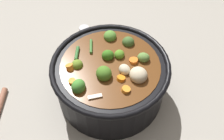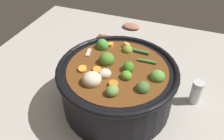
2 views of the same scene
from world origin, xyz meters
The scene contains 4 objects.
ground_plane centered at (0.00, 0.00, 0.00)m, with size 1.10×1.10×0.00m, color #9E998E.
cooking_pot centered at (0.00, 0.00, 0.07)m, with size 0.33×0.33×0.16m.
wooden_spoon centered at (-0.40, -0.09, 0.01)m, with size 0.16×0.21×0.02m.
salt_shaker centered at (-0.09, 0.22, 0.04)m, with size 0.03×0.03×0.08m.
Camera 2 is at (0.45, 0.15, 0.52)m, focal length 36.90 mm.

